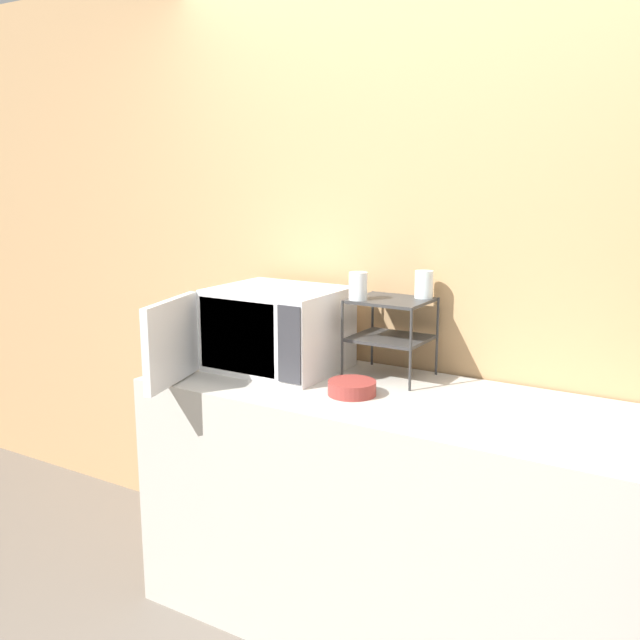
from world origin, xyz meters
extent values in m
cube|color=tan|center=(0.00, 0.74, 1.30)|extent=(8.00, 0.06, 2.60)
cube|color=#B7B2A8|center=(0.00, 0.35, 0.47)|extent=(1.89, 0.70, 0.94)
cube|color=silver|center=(-0.56, 0.42, 1.10)|extent=(0.49, 0.41, 0.33)
cube|color=#B7B2A8|center=(-0.61, 0.22, 1.10)|extent=(0.35, 0.01, 0.28)
cube|color=#333338|center=(-0.37, 0.21, 1.10)|extent=(0.10, 0.01, 0.29)
cube|color=silver|center=(-0.77, 0.03, 1.10)|extent=(0.13, 0.38, 0.32)
cylinder|color=#333333|center=(-0.26, 0.42, 1.09)|extent=(0.01, 0.01, 0.31)
cylinder|color=#333333|center=(0.02, 0.42, 1.09)|extent=(0.01, 0.01, 0.31)
cylinder|color=#333333|center=(-0.26, 0.67, 1.09)|extent=(0.01, 0.01, 0.31)
cylinder|color=#333333|center=(0.02, 0.67, 1.09)|extent=(0.01, 0.01, 0.31)
cube|color=#333333|center=(-0.12, 0.54, 1.09)|extent=(0.28, 0.25, 0.01)
cube|color=#333333|center=(-0.12, 0.54, 1.24)|extent=(0.28, 0.25, 0.01)
cylinder|color=silver|center=(-0.22, 0.46, 1.30)|extent=(0.07, 0.07, 0.10)
cylinder|color=silver|center=(-0.02, 0.63, 1.30)|extent=(0.07, 0.07, 0.10)
cylinder|color=maroon|center=(-0.13, 0.27, 0.94)|extent=(0.10, 0.10, 0.01)
cylinder|color=maroon|center=(-0.13, 0.27, 0.96)|extent=(0.17, 0.17, 0.05)
camera|label=1|loc=(1.04, -1.87, 1.72)|focal=40.00mm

